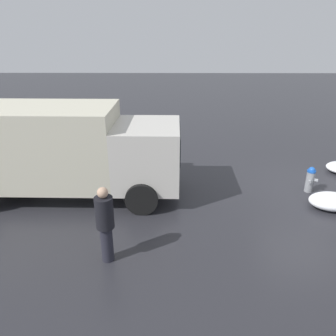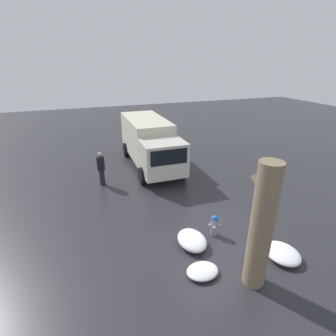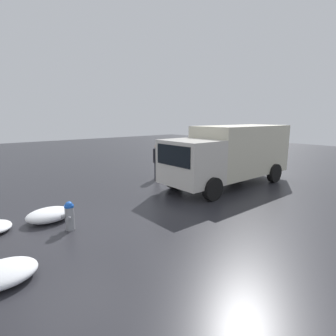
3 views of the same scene
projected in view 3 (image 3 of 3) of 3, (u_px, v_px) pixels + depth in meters
ground_plane at (71, 230)px, 7.36m from camera, size 60.00×60.00×0.00m
fire_hydrant at (69, 215)px, 7.28m from camera, size 0.36×0.44×0.82m
delivery_truck at (231, 153)px, 12.07m from camera, size 6.79×2.57×2.72m
pedestrian at (157, 160)px, 13.32m from camera, size 0.39×0.39×1.78m
snow_pile_by_hydrant at (2, 274)px, 5.01m from camera, size 1.25×1.06×0.32m
snow_pile_curbside at (49, 215)px, 7.92m from camera, size 1.30×0.96×0.41m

